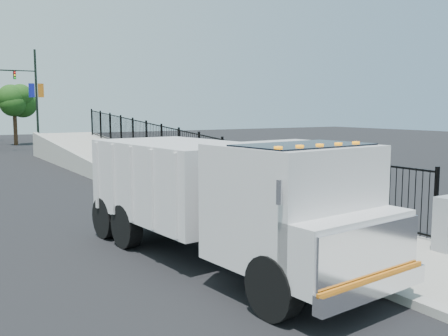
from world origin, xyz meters
TOP-DOWN VIEW (x-y plane):
  - ground at (0.00, 0.00)m, footprint 120.00×120.00m
  - sidewalk at (1.93, -2.00)m, footprint 3.55×12.00m
  - curb at (0.00, -2.00)m, footprint 0.30×12.00m
  - ramp at (2.12, 16.00)m, footprint 3.95×24.06m
  - iron_fence at (3.55, 12.00)m, footprint 0.10×28.00m
  - truck at (-1.55, -0.48)m, footprint 3.36×8.30m
  - worker at (1.30, -0.65)m, footprint 0.59×0.72m
  - utility_cabinet at (3.10, -2.64)m, footprint 0.55×0.40m
  - debris at (1.40, 1.79)m, footprint 0.41×0.41m
  - light_pole_1 at (0.82, 32.54)m, footprint 3.78×0.22m
  - tree_1 at (0.58, 40.04)m, footprint 2.41×2.41m

SIDE VIEW (x-z plane):
  - ground at x=0.00m, z-range 0.00..0.00m
  - ramp at x=2.12m, z-range -1.60..1.60m
  - sidewalk at x=1.93m, z-range 0.00..0.12m
  - curb at x=0.00m, z-range 0.00..0.16m
  - debris at x=1.40m, z-range 0.12..0.22m
  - utility_cabinet at x=3.10m, z-range 0.12..1.37m
  - iron_fence at x=3.55m, z-range 0.00..1.80m
  - worker at x=1.30m, z-range 0.12..1.80m
  - truck at x=-1.55m, z-range 0.17..2.94m
  - tree_1 at x=0.58m, z-range 1.33..6.53m
  - light_pole_1 at x=0.82m, z-range 0.36..8.36m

